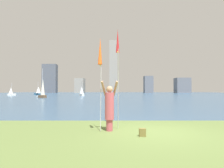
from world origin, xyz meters
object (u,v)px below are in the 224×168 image
at_px(sailboat_2, 43,89).
at_px(kite_flag_left, 100,54).
at_px(bag, 143,132).
at_px(sailboat_4, 39,91).
at_px(sailboat_1, 82,91).
at_px(sailboat_5, 11,92).
at_px(person, 110,106).
at_px(kite_flag_right, 118,44).

bearing_deg(sailboat_2, kite_flag_left, -67.00).
xyz_separation_m(bag, sailboat_4, (-24.38, 54.75, 1.17)).
bearing_deg(bag, sailboat_4, 114.00).
distance_m(kite_flag_left, bag, 3.33).
bearing_deg(bag, sailboat_1, 101.55).
bearing_deg(sailboat_1, kite_flag_left, -80.26).
relative_size(bag, sailboat_5, 0.08).
bearing_deg(person, bag, -40.05).
xyz_separation_m(kite_flag_right, sailboat_4, (-23.56, 53.10, -2.36)).
height_order(sailboat_1, sailboat_5, sailboat_1).
bearing_deg(kite_flag_left, kite_flag_right, 56.72).
height_order(person, sailboat_4, sailboat_4).
bearing_deg(kite_flag_right, sailboat_2, 114.82).
height_order(kite_flag_right, sailboat_4, kite_flag_right).
xyz_separation_m(sailboat_4, sailboat_5, (-4.83, -7.29, -0.31)).
distance_m(kite_flag_right, sailboat_4, 58.14).
bearing_deg(sailboat_4, sailboat_5, -123.50).
distance_m(person, sailboat_5, 54.33).
bearing_deg(sailboat_4, sailboat_1, -35.64).
bearing_deg(sailboat_4, kite_flag_left, -67.13).
relative_size(person, kite_flag_right, 0.46).
bearing_deg(sailboat_4, person, -66.68).
bearing_deg(kite_flag_right, person, -115.97).
distance_m(kite_flag_left, sailboat_5, 54.49).
xyz_separation_m(person, sailboat_5, (-28.03, 46.54, 0.01)).
distance_m(person, sailboat_2, 34.55).
height_order(kite_flag_left, sailboat_1, sailboat_1).
distance_m(sailboat_4, sailboat_5, 8.75).
distance_m(person, kite_flag_left, 2.11).
relative_size(sailboat_1, sailboat_5, 1.05).
distance_m(sailboat_2, sailboat_4, 24.08).
bearing_deg(sailboat_5, sailboat_1, -10.58).
height_order(bag, sailboat_2, sailboat_2).
bearing_deg(kite_flag_left, bag, -20.41).
height_order(person, sailboat_2, sailboat_2).
height_order(person, bag, person).
bearing_deg(kite_flag_left, sailboat_4, 112.87).
relative_size(sailboat_2, sailboat_4, 1.45).
xyz_separation_m(person, sailboat_2, (-13.93, 31.61, 0.80)).
bearing_deg(sailboat_4, bag, -66.00).
relative_size(person, kite_flag_left, 0.55).
bearing_deg(sailboat_4, kite_flag_right, -66.07).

